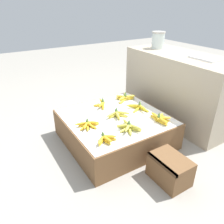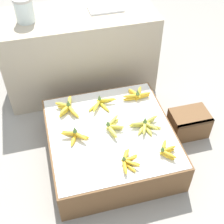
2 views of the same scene
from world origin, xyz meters
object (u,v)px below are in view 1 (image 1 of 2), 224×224
banana_bunch_front_midleft (88,125)px  wooden_crate (170,169)px  banana_bunch_back_midleft (138,107)px  foam_tray_white (205,58)px  banana_bunch_back_midright (160,118)px  banana_bunch_middle_midleft (117,114)px  banana_bunch_middle_midright (128,127)px  banana_bunch_middle_left (102,104)px  glass_jar (158,40)px  banana_bunch_back_left (125,98)px  banana_bunch_front_midright (105,139)px

banana_bunch_front_midleft → wooden_crate: bearing=30.3°
banana_bunch_front_midleft → banana_bunch_back_midleft: size_ratio=0.87×
wooden_crate → foam_tray_white: size_ratio=1.07×
banana_bunch_back_midright → foam_tray_white: bearing=98.9°
banana_bunch_middle_midleft → banana_bunch_back_midright: 0.40m
banana_bunch_middle_midleft → banana_bunch_front_midleft: bearing=-86.6°
banana_bunch_front_midleft → banana_bunch_middle_midleft: 0.32m
banana_bunch_back_midleft → banana_bunch_middle_midright: bearing=-50.0°
banana_bunch_back_midright → banana_bunch_back_midleft: bearing=-176.4°
banana_bunch_middle_midleft → banana_bunch_back_midleft: 0.27m
banana_bunch_middle_left → banana_bunch_middle_midright: 0.53m
banana_bunch_front_midleft → banana_bunch_middle_midright: 0.36m
wooden_crate → foam_tray_white: foam_tray_white is taller
banana_bunch_middle_midright → banana_bunch_back_midright: size_ratio=1.00×
banana_bunch_middle_midleft → banana_bunch_back_midright: banana_bunch_back_midright is taller
wooden_crate → banana_bunch_back_midright: size_ratio=1.29×
banana_bunch_middle_left → banana_bunch_back_midright: bearing=28.3°
banana_bunch_middle_midright → glass_jar: 1.30m
banana_bunch_back_midright → foam_tray_white: foam_tray_white is taller
wooden_crate → banana_bunch_middle_midleft: banana_bunch_middle_midleft is taller
banana_bunch_middle_midright → banana_bunch_back_midleft: size_ratio=0.95×
banana_bunch_back_left → glass_jar: glass_jar is taller
banana_bunch_front_midleft → banana_bunch_back_left: bearing=117.0°
banana_bunch_back_midleft → wooden_crate: bearing=-17.4°
banana_bunch_back_left → wooden_crate: bearing=-13.5°
banana_bunch_middle_midleft → banana_bunch_back_midleft: bearing=94.7°
wooden_crate → banana_bunch_front_midleft: banana_bunch_front_midleft is taller
banana_bunch_front_midright → banana_bunch_middle_midright: (-0.06, 0.26, -0.00)m
wooden_crate → banana_bunch_middle_midright: (-0.42, -0.10, 0.20)m
banana_bunch_front_midright → banana_bunch_back_midright: size_ratio=0.79×
banana_bunch_back_left → banana_bunch_back_midright: banana_bunch_back_left is taller
banana_bunch_middle_midleft → banana_bunch_middle_midright: (0.24, -0.04, -0.00)m
banana_bunch_front_midright → banana_bunch_middle_midright: banana_bunch_middle_midright is taller
wooden_crate → banana_bunch_middle_left: banana_bunch_middle_left is taller
wooden_crate → banana_bunch_middle_midright: 0.48m
banana_bunch_back_midleft → glass_jar: 0.94m
banana_bunch_front_midright → glass_jar: 1.52m
banana_bunch_middle_midleft → banana_bunch_back_midleft: (-0.02, 0.27, -0.00)m
banana_bunch_back_midleft → glass_jar: size_ratio=1.28×
banana_bunch_middle_left → banana_bunch_back_left: bearing=91.1°
banana_bunch_front_midleft → banana_bunch_middle_midright: size_ratio=0.91×
glass_jar → foam_tray_white: glass_jar is taller
banana_bunch_middle_midright → banana_bunch_back_left: bearing=148.4°
banana_bunch_front_midright → foam_tray_white: size_ratio=0.65×
glass_jar → banana_bunch_middle_midright: bearing=-52.2°
banana_bunch_middle_left → banana_bunch_middle_midright: size_ratio=0.84×
banana_bunch_front_midright → banana_bunch_back_midleft: bearing=119.1°
banana_bunch_front_midright → banana_bunch_middle_left: 0.65m
wooden_crate → banana_bunch_back_midleft: (-0.69, 0.22, 0.19)m
banana_bunch_back_midright → glass_jar: (-0.76, 0.60, 0.54)m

